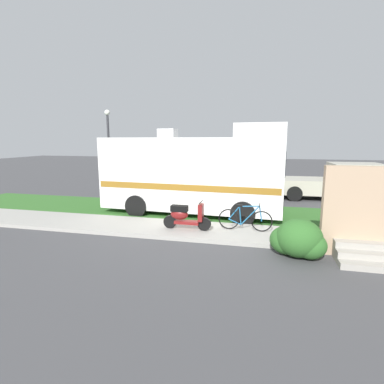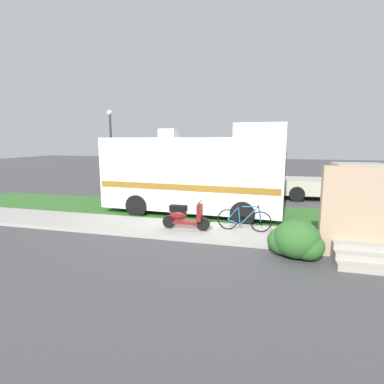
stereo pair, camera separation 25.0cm
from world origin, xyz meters
TOP-DOWN VIEW (x-y plane):
  - ground_plane at (0.00, 0.00)m, footprint 80.00×80.00m
  - sidewalk at (0.00, -1.20)m, footprint 24.00×2.00m
  - grass_strip at (0.00, 1.50)m, footprint 24.00×3.40m
  - motorhome_rv at (-0.60, 1.32)m, footprint 7.35×2.99m
  - scooter at (-0.35, -1.31)m, footprint 1.62×0.50m
  - bicycle at (1.60, -0.98)m, footprint 1.75×0.52m
  - pickup_truck_near at (5.86, 6.11)m, footprint 5.47×2.37m
  - porch_steps at (4.69, -2.29)m, footprint 2.00×1.26m
  - bush_by_porch at (3.07, -2.69)m, footprint 1.43×1.07m
  - bottle_green at (4.74, -1.77)m, footprint 0.06×0.06m
  - bottle_spare at (5.11, -0.82)m, footprint 0.07×0.07m
  - street_lamp_post at (-5.70, 3.60)m, footprint 0.28×0.28m

SIDE VIEW (x-z plane):
  - ground_plane at x=0.00m, z-range 0.00..0.00m
  - grass_strip at x=0.00m, z-range 0.00..0.08m
  - sidewalk at x=0.00m, z-range 0.00..0.12m
  - bottle_green at x=4.74m, z-range 0.10..0.35m
  - bottle_spare at x=5.11m, z-range 0.10..0.39m
  - bush_by_porch at x=3.07m, z-range -0.03..0.98m
  - bicycle at x=1.60m, z-range 0.06..0.95m
  - scooter at x=-0.35m, z-range 0.09..1.06m
  - porch_steps at x=4.69m, z-range -0.23..2.17m
  - pickup_truck_near at x=5.86m, z-range 0.06..1.93m
  - motorhome_rv at x=-0.60m, z-range -0.08..3.56m
  - street_lamp_post at x=-5.70m, z-range 0.46..5.02m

